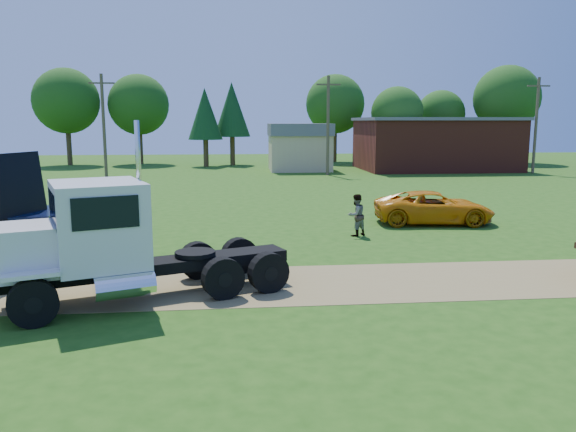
{
  "coord_description": "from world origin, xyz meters",
  "views": [
    {
      "loc": [
        -2.71,
        -16.36,
        4.87
      ],
      "look_at": [
        -0.82,
        3.0,
        1.6
      ],
      "focal_mm": 35.0,
      "sensor_mm": 36.0,
      "label": 1
    }
  ],
  "objects": [
    {
      "name": "spectator_b",
      "position": [
        2.53,
        7.03,
        0.91
      ],
      "size": [
        1.11,
        1.05,
        1.82
      ],
      "primitive_type": "imported",
      "rotation": [
        0.0,
        0.0,
        3.7
      ],
      "color": "#999999",
      "rests_on": "ground"
    },
    {
      "name": "orange_pickup",
      "position": [
        6.92,
        9.62,
        0.78
      ],
      "size": [
        5.88,
        3.16,
        1.57
      ],
      "primitive_type": "imported",
      "rotation": [
        0.0,
        0.0,
        1.47
      ],
      "color": "orange",
      "rests_on": "ground"
    },
    {
      "name": "dirt_track",
      "position": [
        0.0,
        0.0,
        0.01
      ],
      "size": [
        120.0,
        4.2,
        0.01
      ],
      "primitive_type": "cube",
      "color": "olive",
      "rests_on": "ground"
    },
    {
      "name": "utility_poles",
      "position": [
        6.0,
        35.0,
        4.71
      ],
      "size": [
        42.2,
        0.28,
        9.0
      ],
      "color": "brown",
      "rests_on": "ground"
    },
    {
      "name": "white_semi_tractor",
      "position": [
        -6.2,
        -1.24,
        1.68
      ],
      "size": [
        8.24,
        5.19,
        4.92
      ],
      "rotation": [
        0.0,
        0.0,
        0.37
      ],
      "color": "black",
      "rests_on": "ground"
    },
    {
      "name": "ground",
      "position": [
        0.0,
        0.0,
        0.0
      ],
      "size": [
        140.0,
        140.0,
        0.0
      ],
      "primitive_type": "plane",
      "color": "#204B10",
      "rests_on": "ground"
    },
    {
      "name": "brick_building",
      "position": [
        18.0,
        40.0,
        2.66
      ],
      "size": [
        15.4,
        10.4,
        5.3
      ],
      "color": "maroon",
      "rests_on": "ground"
    },
    {
      "name": "tan_shed",
      "position": [
        4.0,
        40.0,
        2.42
      ],
      "size": [
        6.2,
        5.4,
        4.7
      ],
      "color": "tan",
      "rests_on": "ground"
    },
    {
      "name": "tree_row",
      "position": [
        5.53,
        49.85,
        6.81
      ],
      "size": [
        58.44,
        11.01,
        11.48
      ],
      "color": "#3E2C19",
      "rests_on": "ground"
    }
  ]
}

